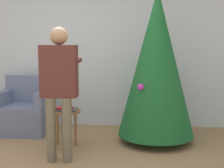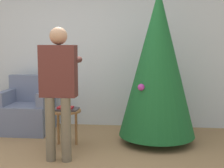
% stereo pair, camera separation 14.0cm
% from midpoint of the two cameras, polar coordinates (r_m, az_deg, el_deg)
% --- Properties ---
extents(wall_back, '(8.00, 0.06, 2.70)m').
position_cam_midpoint_polar(wall_back, '(5.53, -6.81, 6.36)').
color(wall_back, silver).
rests_on(wall_back, ground_plane).
extents(christmas_tree, '(1.11, 1.11, 2.22)m').
position_cam_midpoint_polar(christmas_tree, '(4.53, 7.29, 3.85)').
color(christmas_tree, brown).
rests_on(christmas_tree, ground_plane).
extents(armchair, '(0.77, 0.71, 0.91)m').
position_cam_midpoint_polar(armchair, '(5.33, -16.34, -4.94)').
color(armchair, slate).
rests_on(armchair, ground_plane).
extents(person_standing, '(0.45, 0.57, 1.64)m').
position_cam_midpoint_polar(person_standing, '(3.83, -10.67, 0.43)').
color(person_standing, '#6B604C').
rests_on(person_standing, ground_plane).
extents(side_stool, '(0.43, 0.43, 0.52)m').
position_cam_midpoint_polar(side_stool, '(4.42, -9.50, -5.78)').
color(side_stool, olive).
rests_on(side_stool, ground_plane).
extents(laptop, '(0.35, 0.25, 0.02)m').
position_cam_midpoint_polar(laptop, '(4.40, -9.52, -4.61)').
color(laptop, '#38383D').
rests_on(laptop, side_stool).
extents(book, '(0.21, 0.15, 0.02)m').
position_cam_midpoint_polar(book, '(4.39, -9.53, -4.33)').
color(book, '#B21E23').
rests_on(book, laptop).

